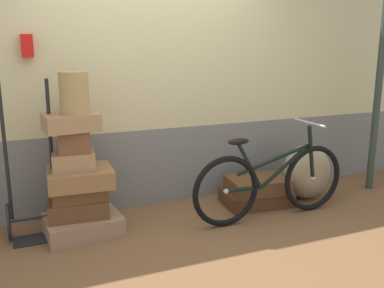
{
  "coord_description": "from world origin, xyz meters",
  "views": [
    {
      "loc": [
        -1.32,
        -3.45,
        1.68
      ],
      "look_at": [
        0.23,
        0.22,
        0.76
      ],
      "focal_mm": 40.39,
      "sensor_mm": 36.0,
      "label": 1
    }
  ],
  "objects_px": {
    "suitcase_5": "(74,142)",
    "suitcase_8": "(257,185)",
    "suitcase_4": "(74,161)",
    "suitcase_7": "(256,197)",
    "suitcase_1": "(78,207)",
    "wicker_basket": "(74,93)",
    "suitcase_6": "(71,122)",
    "suitcase_0": "(83,224)",
    "burlap_sack": "(306,172)",
    "suitcase_2": "(79,192)",
    "suitcase_3": "(80,177)",
    "luggage_trolley": "(33,204)",
    "bicycle": "(271,183)"
  },
  "relations": [
    {
      "from": "suitcase_5",
      "to": "suitcase_8",
      "type": "relative_size",
      "value": 0.44
    },
    {
      "from": "suitcase_3",
      "to": "suitcase_8",
      "type": "height_order",
      "value": "suitcase_3"
    },
    {
      "from": "suitcase_1",
      "to": "suitcase_2",
      "type": "bearing_deg",
      "value": 32.16
    },
    {
      "from": "suitcase_1",
      "to": "suitcase_2",
      "type": "xyz_separation_m",
      "value": [
        0.01,
        0.01,
        0.14
      ]
    },
    {
      "from": "suitcase_5",
      "to": "suitcase_6",
      "type": "bearing_deg",
      "value": 120.43
    },
    {
      "from": "suitcase_4",
      "to": "burlap_sack",
      "type": "relative_size",
      "value": 0.59
    },
    {
      "from": "suitcase_3",
      "to": "burlap_sack",
      "type": "height_order",
      "value": "burlap_sack"
    },
    {
      "from": "wicker_basket",
      "to": "luggage_trolley",
      "type": "xyz_separation_m",
      "value": [
        -0.4,
        0.09,
        -0.97
      ]
    },
    {
      "from": "suitcase_0",
      "to": "suitcase_1",
      "type": "relative_size",
      "value": 1.26
    },
    {
      "from": "suitcase_4",
      "to": "suitcase_8",
      "type": "bearing_deg",
      "value": 5.34
    },
    {
      "from": "suitcase_2",
      "to": "suitcase_4",
      "type": "relative_size",
      "value": 1.31
    },
    {
      "from": "suitcase_8",
      "to": "luggage_trolley",
      "type": "xyz_separation_m",
      "value": [
        -2.23,
        0.11,
        0.08
      ]
    },
    {
      "from": "suitcase_8",
      "to": "wicker_basket",
      "type": "distance_m",
      "value": 2.11
    },
    {
      "from": "suitcase_8",
      "to": "luggage_trolley",
      "type": "height_order",
      "value": "luggage_trolley"
    },
    {
      "from": "suitcase_5",
      "to": "wicker_basket",
      "type": "relative_size",
      "value": 0.75
    },
    {
      "from": "suitcase_7",
      "to": "suitcase_8",
      "type": "xyz_separation_m",
      "value": [
        -0.01,
        -0.03,
        0.15
      ]
    },
    {
      "from": "luggage_trolley",
      "to": "suitcase_5",
      "type": "bearing_deg",
      "value": -13.4
    },
    {
      "from": "suitcase_2",
      "to": "burlap_sack",
      "type": "distance_m",
      "value": 2.46
    },
    {
      "from": "suitcase_5",
      "to": "suitcase_6",
      "type": "xyz_separation_m",
      "value": [
        -0.01,
        0.02,
        0.17
      ]
    },
    {
      "from": "suitcase_2",
      "to": "suitcase_6",
      "type": "height_order",
      "value": "suitcase_6"
    },
    {
      "from": "suitcase_7",
      "to": "bicycle",
      "type": "bearing_deg",
      "value": -94.62
    },
    {
      "from": "suitcase_3",
      "to": "suitcase_4",
      "type": "xyz_separation_m",
      "value": [
        -0.05,
        -0.0,
        0.16
      ]
    },
    {
      "from": "luggage_trolley",
      "to": "suitcase_2",
      "type": "bearing_deg",
      "value": -9.37
    },
    {
      "from": "bicycle",
      "to": "suitcase_5",
      "type": "bearing_deg",
      "value": 168.38
    },
    {
      "from": "suitcase_6",
      "to": "suitcase_0",
      "type": "bearing_deg",
      "value": -48.07
    },
    {
      "from": "suitcase_1",
      "to": "burlap_sack",
      "type": "relative_size",
      "value": 0.85
    },
    {
      "from": "suitcase_5",
      "to": "suitcase_8",
      "type": "bearing_deg",
      "value": 4.07
    },
    {
      "from": "wicker_basket",
      "to": "suitcase_8",
      "type": "bearing_deg",
      "value": -0.73
    },
    {
      "from": "suitcase_2",
      "to": "suitcase_5",
      "type": "height_order",
      "value": "suitcase_5"
    },
    {
      "from": "suitcase_0",
      "to": "suitcase_4",
      "type": "relative_size",
      "value": 1.8
    },
    {
      "from": "suitcase_2",
      "to": "suitcase_7",
      "type": "bearing_deg",
      "value": 1.91
    },
    {
      "from": "suitcase_4",
      "to": "suitcase_5",
      "type": "bearing_deg",
      "value": -39.44
    },
    {
      "from": "suitcase_1",
      "to": "suitcase_3",
      "type": "distance_m",
      "value": 0.28
    },
    {
      "from": "suitcase_4",
      "to": "wicker_basket",
      "type": "xyz_separation_m",
      "value": [
        0.04,
        -0.01,
        0.6
      ]
    },
    {
      "from": "wicker_basket",
      "to": "burlap_sack",
      "type": "distance_m",
      "value": 2.63
    },
    {
      "from": "suitcase_4",
      "to": "suitcase_7",
      "type": "bearing_deg",
      "value": 6.2
    },
    {
      "from": "suitcase_1",
      "to": "wicker_basket",
      "type": "distance_m",
      "value": 1.03
    },
    {
      "from": "suitcase_6",
      "to": "luggage_trolley",
      "type": "bearing_deg",
      "value": 163.46
    },
    {
      "from": "suitcase_8",
      "to": "suitcase_6",
      "type": "bearing_deg",
      "value": -174.77
    },
    {
      "from": "suitcase_7",
      "to": "suitcase_8",
      "type": "distance_m",
      "value": 0.15
    },
    {
      "from": "suitcase_1",
      "to": "burlap_sack",
      "type": "distance_m",
      "value": 2.47
    },
    {
      "from": "suitcase_5",
      "to": "suitcase_4",
      "type": "bearing_deg",
      "value": 139.0
    },
    {
      "from": "suitcase_4",
      "to": "burlap_sack",
      "type": "bearing_deg",
      "value": 5.06
    },
    {
      "from": "suitcase_7",
      "to": "luggage_trolley",
      "type": "distance_m",
      "value": 2.25
    },
    {
      "from": "suitcase_8",
      "to": "wicker_basket",
      "type": "xyz_separation_m",
      "value": [
        -1.83,
        0.02,
        1.05
      ]
    },
    {
      "from": "suitcase_2",
      "to": "suitcase_1",
      "type": "bearing_deg",
      "value": -150.68
    },
    {
      "from": "suitcase_1",
      "to": "suitcase_5",
      "type": "height_order",
      "value": "suitcase_5"
    },
    {
      "from": "suitcase_1",
      "to": "wicker_basket",
      "type": "relative_size",
      "value": 1.44
    },
    {
      "from": "suitcase_3",
      "to": "bicycle",
      "type": "relative_size",
      "value": 0.33
    },
    {
      "from": "suitcase_2",
      "to": "wicker_basket",
      "type": "bearing_deg",
      "value": -59.27
    }
  ]
}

